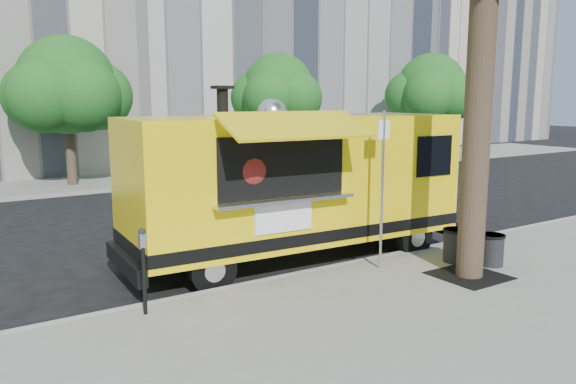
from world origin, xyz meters
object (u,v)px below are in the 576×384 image
far_tree_d (431,88)px  sign_post (382,181)px  trash_bin_left (456,244)px  trash_bin_right (491,249)px  far_tree_c (278,90)px  far_tree_b (66,85)px  parking_meter (143,261)px  food_truck (295,182)px

far_tree_d → sign_post: size_ratio=1.88×
trash_bin_left → trash_bin_right: trash_bin_left is taller
trash_bin_left → far_tree_c: bearing=71.4°
far_tree_b → far_tree_d: size_ratio=0.97×
parking_meter → food_truck: 4.08m
sign_post → far_tree_d: bearing=40.7°
sign_post → trash_bin_right: sign_post is taller
far_tree_d → sign_post: bearing=-139.3°
far_tree_c → trash_bin_right: (-4.50, -14.98, -3.24)m
sign_post → food_truck: size_ratio=0.41×
far_tree_b → far_tree_d: far_tree_d is taller
far_tree_c → trash_bin_left: far_tree_c is taller
trash_bin_left → trash_bin_right: bearing=-55.3°
far_tree_d → trash_bin_right: far_tree_d is taller
far_tree_d → trash_bin_left: bearing=-135.5°
trash_bin_right → trash_bin_left: bearing=124.7°
far_tree_c → food_truck: size_ratio=0.71×
far_tree_b → far_tree_c: bearing=-1.9°
far_tree_c → trash_bin_right: size_ratio=8.45×
far_tree_b → parking_meter: far_tree_b is taller
far_tree_b → sign_post: far_tree_b is taller
far_tree_c → food_truck: 14.37m
far_tree_c → sign_post: far_tree_c is taller
far_tree_c → trash_bin_right: bearing=-106.7°
far_tree_b → trash_bin_right: bearing=-73.6°
far_tree_c → parking_meter: bearing=-128.7°
sign_post → parking_meter: (-4.55, 0.20, -0.87)m
far_tree_c → parking_meter: size_ratio=3.90×
sign_post → trash_bin_left: (1.58, -0.49, -1.35)m
far_tree_c → sign_post: 15.48m
food_truck → trash_bin_right: (2.77, -2.75, -1.20)m
parking_meter → trash_bin_right: bearing=-10.7°
far_tree_c → food_truck: (-7.27, -12.23, -2.04)m
far_tree_b → food_truck: far_tree_b is taller
parking_meter → trash_bin_right: parking_meter is taller
far_tree_d → trash_bin_left: size_ratio=8.54×
far_tree_b → far_tree_d: bearing=-0.3°
trash_bin_right → far_tree_d: bearing=46.3°
trash_bin_right → far_tree_b: bearing=106.4°
far_tree_b → trash_bin_left: far_tree_b is taller
food_truck → trash_bin_right: bearing=-41.8°
sign_post → trash_bin_left: size_ratio=4.54×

